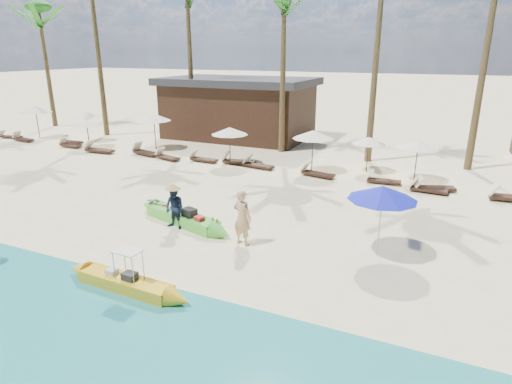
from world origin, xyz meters
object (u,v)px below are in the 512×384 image
at_px(tourist, 242,218).
at_px(blue_umbrella, 383,193).
at_px(yellow_canoe, 125,283).
at_px(green_canoe, 182,217).

bearing_deg(tourist, blue_umbrella, -154.43).
xyz_separation_m(tourist, blue_umbrella, (4.21, 1.06, 1.11)).
height_order(yellow_canoe, blue_umbrella, blue_umbrella).
bearing_deg(green_canoe, blue_umbrella, 19.36).
relative_size(green_canoe, tourist, 2.80).
height_order(green_canoe, blue_umbrella, blue_umbrella).
bearing_deg(tourist, yellow_canoe, 78.60).
relative_size(yellow_canoe, tourist, 2.44).
height_order(tourist, blue_umbrella, blue_umbrella).
bearing_deg(green_canoe, yellow_canoe, -58.65).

